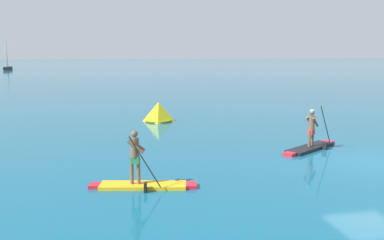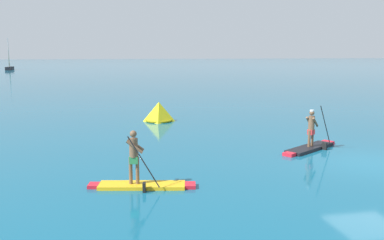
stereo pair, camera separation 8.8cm
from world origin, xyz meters
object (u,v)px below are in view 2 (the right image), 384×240
(sailboat_left_horizon, at_px, (9,65))
(paddleboarder_near_left, at_px, (140,176))
(race_marker_buoy, at_px, (159,113))
(paddleboarder_mid_center, at_px, (310,143))

(sailboat_left_horizon, bearing_deg, paddleboarder_near_left, 14.41)
(paddleboarder_near_left, relative_size, race_marker_buoy, 2.05)
(race_marker_buoy, bearing_deg, paddleboarder_near_left, -99.76)
(paddleboarder_near_left, height_order, race_marker_buoy, paddleboarder_near_left)
(paddleboarder_near_left, relative_size, sailboat_left_horizon, 0.47)
(paddleboarder_near_left, bearing_deg, race_marker_buoy, 91.46)
(race_marker_buoy, distance_m, sailboat_left_horizon, 80.01)
(paddleboarder_mid_center, bearing_deg, race_marker_buoy, 89.42)
(paddleboarder_near_left, xyz_separation_m, sailboat_left_horizon, (-22.24, 88.31, 0.68))
(race_marker_buoy, height_order, sailboat_left_horizon, sailboat_left_horizon)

